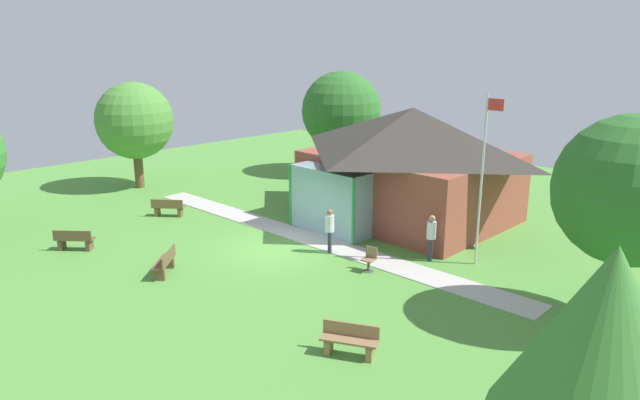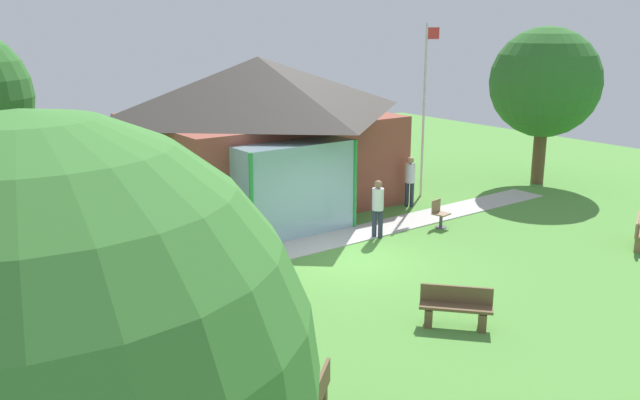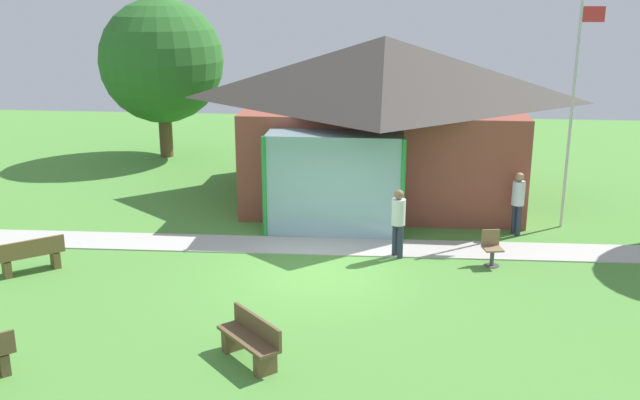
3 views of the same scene
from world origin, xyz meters
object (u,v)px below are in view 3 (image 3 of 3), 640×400
object	(u,v)px
pavilion	(382,115)
flagpole	(573,107)
visitor_near_flagpole	(518,199)
bench_front_center	(251,341)
visitor_on_path	(398,218)
bench_mid_left	(31,256)
patio_chair_lawn_spare	(492,249)
tree_behind_pavilion_left	(161,61)

from	to	relation	value
pavilion	flagpole	distance (m)	5.89
flagpole	visitor_near_flagpole	bearing A→B (deg)	-148.85
bench_front_center	visitor_on_path	bearing A→B (deg)	-67.80
pavilion	bench_mid_left	world-z (taller)	pavilion
patio_chair_lawn_spare	tree_behind_pavilion_left	xyz separation A→B (m)	(-11.38, 10.80, 3.34)
patio_chair_lawn_spare	bench_mid_left	bearing A→B (deg)	-3.54
visitor_near_flagpole	visitor_on_path	xyz separation A→B (m)	(-3.20, -2.04, 0.00)
pavilion	tree_behind_pavilion_left	world-z (taller)	tree_behind_pavilion_left
pavilion	bench_front_center	xyz separation A→B (m)	(-2.07, -11.18, -2.23)
bench_mid_left	visitor_near_flagpole	xyz separation A→B (m)	(11.76, 3.90, 0.62)
pavilion	patio_chair_lawn_spare	xyz separation A→B (m)	(2.80, -5.95, -2.21)
bench_front_center	visitor_on_path	world-z (taller)	visitor_on_path
patio_chair_lawn_spare	visitor_near_flagpole	size ratio (longest dim) A/B	0.49
bench_mid_left	patio_chair_lawn_spare	bearing A→B (deg)	-31.42
pavilion	bench_front_center	size ratio (longest dim) A/B	6.48
pavilion	visitor_on_path	size ratio (longest dim) A/B	5.22
flagpole	bench_mid_left	bearing A→B (deg)	-160.15
bench_mid_left	visitor_on_path	world-z (taller)	visitor_on_path
bench_front_center	visitor_near_flagpole	xyz separation A→B (m)	(5.81, 7.59, 0.62)
patio_chair_lawn_spare	bench_front_center	bearing A→B (deg)	35.40
patio_chair_lawn_spare	visitor_on_path	xyz separation A→B (m)	(-2.25, 0.32, 0.61)
visitor_near_flagpole	patio_chair_lawn_spare	bearing A→B (deg)	129.18
pavilion	visitor_on_path	xyz separation A→B (m)	(0.55, -5.63, -1.61)
flagpole	bench_mid_left	xyz separation A→B (m)	(-13.18, -4.76, -2.97)
patio_chair_lawn_spare	visitor_near_flagpole	world-z (taller)	visitor_near_flagpole
pavilion	visitor_near_flagpole	distance (m)	5.43
bench_front_center	patio_chair_lawn_spare	xyz separation A→B (m)	(4.87, 5.23, 0.01)
visitor_on_path	tree_behind_pavilion_left	world-z (taller)	tree_behind_pavilion_left
bench_mid_left	bench_front_center	xyz separation A→B (m)	(5.95, -3.69, 0.00)
pavilion	visitor_near_flagpole	world-z (taller)	pavilion
patio_chair_lawn_spare	flagpole	bearing A→B (deg)	-138.02
patio_chair_lawn_spare	visitor_near_flagpole	bearing A→B (deg)	-123.56
patio_chair_lawn_spare	tree_behind_pavilion_left	world-z (taller)	tree_behind_pavilion_left
flagpole	patio_chair_lawn_spare	size ratio (longest dim) A/B	7.15
visitor_near_flagpole	visitor_on_path	bearing A→B (deg)	93.60
flagpole	visitor_on_path	size ratio (longest dim) A/B	3.53
pavilion	flagpole	xyz separation A→B (m)	(5.16, -2.74, 0.74)
patio_chair_lawn_spare	tree_behind_pavilion_left	size ratio (longest dim) A/B	0.14
tree_behind_pavilion_left	bench_front_center	bearing A→B (deg)	-67.91
patio_chair_lawn_spare	tree_behind_pavilion_left	distance (m)	16.04
tree_behind_pavilion_left	visitor_on_path	bearing A→B (deg)	-48.98
pavilion	visitor_near_flagpole	bearing A→B (deg)	-43.81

